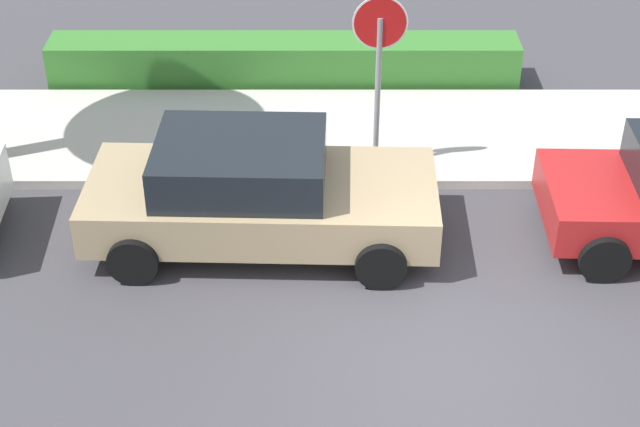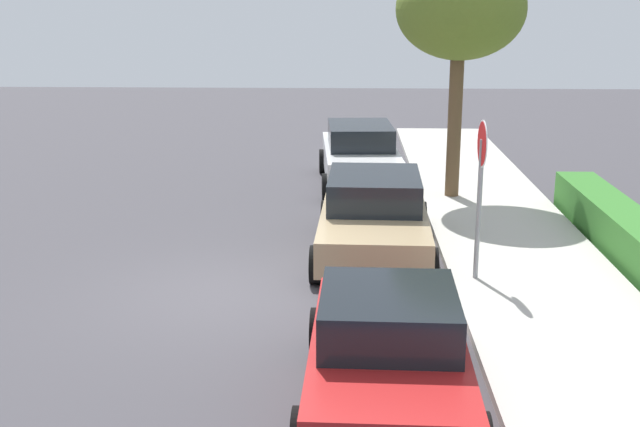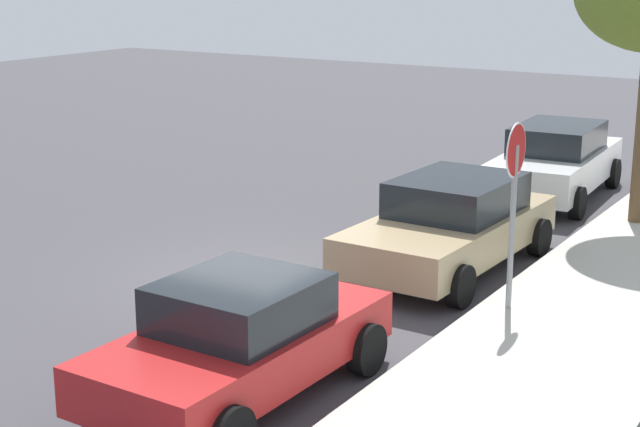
{
  "view_description": "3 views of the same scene",
  "coord_description": "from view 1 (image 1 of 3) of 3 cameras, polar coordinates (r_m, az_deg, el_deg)",
  "views": [
    {
      "loc": [
        -1.31,
        -8.1,
        7.52
      ],
      "look_at": [
        -1.32,
        1.66,
        0.96
      ],
      "focal_mm": 55.0,
      "sensor_mm": 36.0,
      "label": 1
    },
    {
      "loc": [
        12.02,
        1.98,
        4.61
      ],
      "look_at": [
        -0.57,
        1.54,
        1.19
      ],
      "focal_mm": 45.0,
      "sensor_mm": 36.0,
      "label": 2
    },
    {
      "loc": [
        11.85,
        8.69,
        4.86
      ],
      "look_at": [
        -0.01,
        1.32,
        1.22
      ],
      "focal_mm": 55.0,
      "sensor_mm": 36.0,
      "label": 3
    }
  ],
  "objects": [
    {
      "name": "ground_plane",
      "position": [
        11.13,
        6.86,
        -8.9
      ],
      "size": [
        60.0,
        60.0,
        0.0
      ],
      "primitive_type": "plane",
      "color": "#423F44"
    },
    {
      "name": "stop_sign",
      "position": [
        13.47,
        3.47,
        9.08
      ],
      "size": [
        0.75,
        0.08,
        2.75
      ],
      "color": "gray",
      "rests_on": "ground_plane"
    },
    {
      "name": "front_yard_hedge",
      "position": [
        16.82,
        -2.07,
        8.82
      ],
      "size": [
        7.91,
        0.84,
        0.79
      ],
      "color": "#387A2D",
      "rests_on": "ground_plane"
    },
    {
      "name": "sidewalk_curb",
      "position": [
        15.26,
        4.97,
        4.53
      ],
      "size": [
        32.0,
        2.87,
        0.14
      ],
      "primitive_type": "cube",
      "color": "beige",
      "rests_on": "ground_plane"
    },
    {
      "name": "parked_car_tan",
      "position": [
        12.59,
        -3.7,
        1.27
      ],
      "size": [
        4.54,
        2.21,
        1.47
      ],
      "color": "tan",
      "rests_on": "ground_plane"
    }
  ]
}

